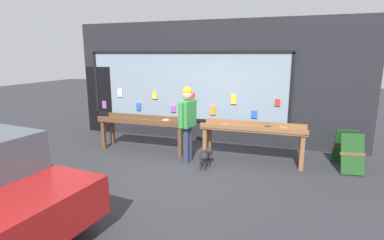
% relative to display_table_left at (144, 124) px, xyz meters
% --- Properties ---
extents(ground_plane, '(40.00, 40.00, 0.00)m').
position_rel_display_table_left_xyz_m(ground_plane, '(1.41, -0.94, -0.71)').
color(ground_plane, '#2D2D33').
extents(shopfront_facade, '(8.38, 0.29, 3.41)m').
position_rel_display_table_left_xyz_m(shopfront_facade, '(1.31, 1.45, 0.98)').
color(shopfront_facade, black).
rests_on(shopfront_facade, ground_plane).
extents(display_table_left, '(2.39, 0.65, 0.89)m').
position_rel_display_table_left_xyz_m(display_table_left, '(0.00, 0.00, 0.00)').
color(display_table_left, brown).
rests_on(display_table_left, ground_plane).
extents(display_table_right, '(2.39, 0.65, 0.92)m').
position_rel_display_table_left_xyz_m(display_table_right, '(2.83, -0.00, 0.03)').
color(display_table_right, brown).
rests_on(display_table_right, ground_plane).
extents(person_browsing, '(0.29, 0.68, 1.77)m').
position_rel_display_table_left_xyz_m(person_browsing, '(1.39, -0.47, 0.34)').
color(person_browsing, '#2D334C').
rests_on(person_browsing, ground_plane).
extents(small_dog, '(0.25, 0.58, 0.42)m').
position_rel_display_table_left_xyz_m(small_dog, '(1.91, -0.73, -0.41)').
color(small_dog, black).
rests_on(small_dog, ground_plane).
extents(sandwich_board_sign, '(0.59, 0.89, 0.84)m').
position_rel_display_table_left_xyz_m(sandwich_board_sign, '(4.87, 0.22, -0.27)').
color(sandwich_board_sign, '#193F19').
rests_on(sandwich_board_sign, ground_plane).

